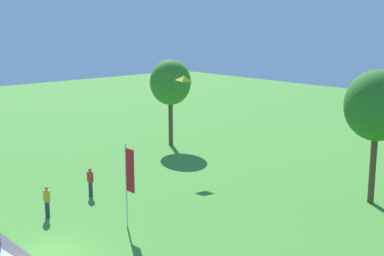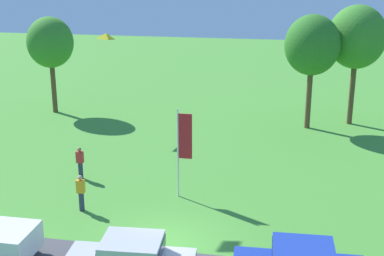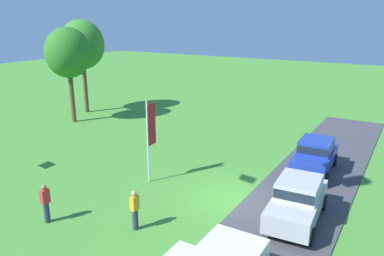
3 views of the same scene
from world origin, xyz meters
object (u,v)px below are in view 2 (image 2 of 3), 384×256
at_px(flag_banner, 183,142).
at_px(kite_diamond_topmost, 106,36).
at_px(tree_center_back, 50,43).
at_px(person_beside_suv, 81,193).
at_px(tree_left_of_center, 357,37).
at_px(tree_right_of_center, 312,46).
at_px(person_watching_sky, 80,163).

height_order(flag_banner, kite_diamond_topmost, kite_diamond_topmost).
bearing_deg(tree_center_back, person_beside_suv, -61.52).
xyz_separation_m(flag_banner, kite_diamond_topmost, (-7.04, 9.73, 3.46)).
xyz_separation_m(tree_center_back, tree_left_of_center, (21.36, 1.05, 0.79)).
height_order(tree_right_of_center, flag_banner, tree_right_of_center).
distance_m(person_watching_sky, flag_banner, 6.08).
bearing_deg(tree_right_of_center, person_watching_sky, -135.80).
distance_m(tree_center_back, tree_left_of_center, 21.40).
bearing_deg(tree_left_of_center, tree_right_of_center, -152.09).
bearing_deg(tree_center_back, kite_diamond_topmost, -30.77).
relative_size(person_watching_sky, kite_diamond_topmost, 1.83).
distance_m(tree_center_back, flag_banner, 18.18).
xyz_separation_m(person_beside_suv, tree_center_back, (-8.31, 15.32, 4.30)).
relative_size(person_watching_sky, tree_center_back, 0.24).
bearing_deg(flag_banner, tree_right_of_center, 64.47).
bearing_deg(person_watching_sky, person_beside_suv, -67.21).
relative_size(tree_left_of_center, flag_banner, 1.87).
distance_m(person_watching_sky, tree_center_back, 14.29).
bearing_deg(flag_banner, tree_center_back, 133.91).
relative_size(person_watching_sky, tree_right_of_center, 0.23).
height_order(person_beside_suv, kite_diamond_topmost, kite_diamond_topmost).
height_order(tree_center_back, flag_banner, tree_center_back).
distance_m(person_beside_suv, flag_banner, 5.15).
xyz_separation_m(person_watching_sky, kite_diamond_topmost, (-1.38, 8.55, 5.34)).
distance_m(person_watching_sky, tree_right_of_center, 16.89).
distance_m(tree_right_of_center, tree_left_of_center, 3.31).
relative_size(tree_right_of_center, tree_left_of_center, 0.93).
xyz_separation_m(person_beside_suv, person_watching_sky, (-1.48, 3.52, 0.00)).
bearing_deg(flag_banner, kite_diamond_topmost, 125.88).
height_order(person_watching_sky, tree_center_back, tree_center_back).
xyz_separation_m(person_beside_suv, tree_right_of_center, (10.15, 14.83, 4.70)).
height_order(tree_left_of_center, flag_banner, tree_left_of_center).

